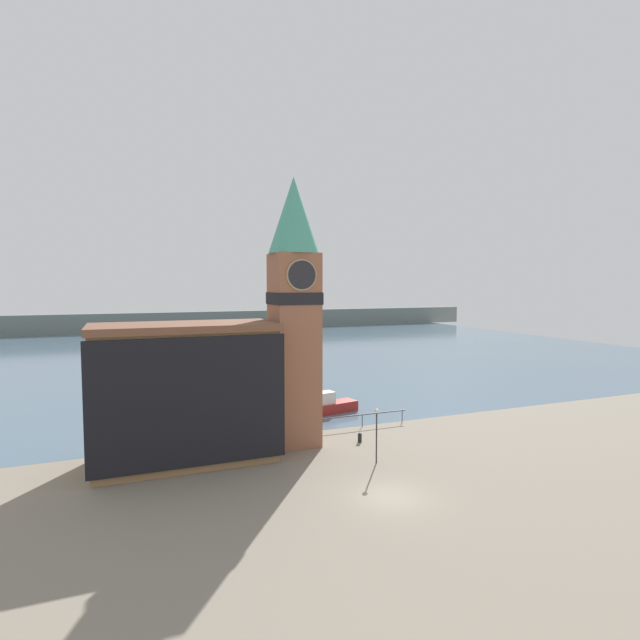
# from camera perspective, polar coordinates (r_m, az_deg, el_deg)

# --- Properties ---
(ground_plane) EXTENTS (160.00, 160.00, 0.00)m
(ground_plane) POSITION_cam_1_polar(r_m,az_deg,el_deg) (30.98, 7.93, -19.38)
(ground_plane) COLOR gray
(water) EXTENTS (160.00, 120.00, 0.00)m
(water) POSITION_cam_1_polar(r_m,az_deg,el_deg) (100.11, -13.59, -3.13)
(water) COLOR slate
(water) RESTS_ON ground_plane
(far_shoreline) EXTENTS (180.00, 3.00, 5.00)m
(far_shoreline) POSITION_cam_1_polar(r_m,az_deg,el_deg) (139.40, -16.00, -0.15)
(far_shoreline) COLOR slate
(far_shoreline) RESTS_ON water
(pier_railing) EXTENTS (8.61, 0.08, 1.09)m
(pier_railing) POSITION_cam_1_polar(r_m,az_deg,el_deg) (44.16, 4.85, -10.88)
(pier_railing) COLOR #333338
(pier_railing) RESTS_ON ground_plane
(clock_tower) EXTENTS (3.84, 3.84, 20.37)m
(clock_tower) POSITION_cam_1_polar(r_m,az_deg,el_deg) (37.95, -2.97, 1.83)
(clock_tower) COLOR #935B42
(clock_tower) RESTS_ON ground_plane
(pier_building) EXTENTS (12.53, 6.05, 9.65)m
(pier_building) POSITION_cam_1_polar(r_m,az_deg,el_deg) (36.12, -15.13, -8.00)
(pier_building) COLOR #9E754C
(pier_building) RESTS_ON ground_plane
(boat_near) EXTENTS (5.70, 2.86, 2.08)m
(boat_near) POSITION_cam_1_polar(r_m,az_deg,el_deg) (48.61, 0.95, -9.69)
(boat_near) COLOR maroon
(boat_near) RESTS_ON water
(mooring_bollard_near) EXTENTS (0.32, 0.32, 0.74)m
(mooring_bollard_near) POSITION_cam_1_polar(r_m,az_deg,el_deg) (40.19, 4.57, -13.19)
(mooring_bollard_near) COLOR black
(mooring_bollard_near) RESTS_ON ground_plane
(lamp_post) EXTENTS (0.32, 0.32, 3.82)m
(lamp_post) POSITION_cam_1_polar(r_m,az_deg,el_deg) (35.18, 6.48, -11.85)
(lamp_post) COLOR #2D2D33
(lamp_post) RESTS_ON ground_plane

